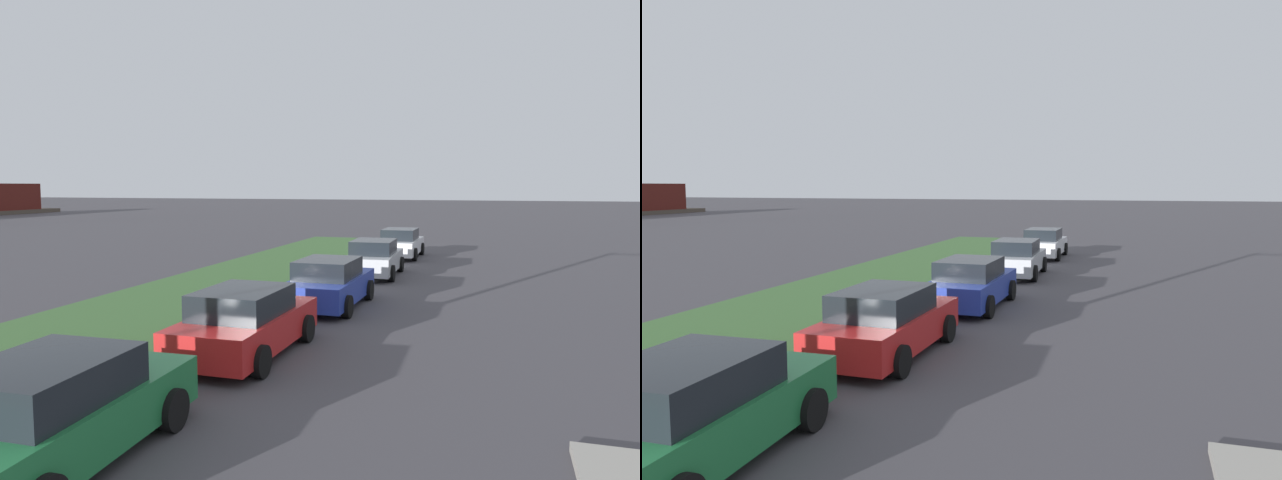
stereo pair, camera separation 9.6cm
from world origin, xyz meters
The scene contains 5 objects.
parked_car_green centered at (7.55, 3.54, 0.72)m, with size 4.35×2.12×1.47m.
parked_car_red centered at (12.90, 3.27, 0.72)m, with size 4.31×2.04×1.47m.
parked_car_blue centered at (18.26, 2.96, 0.72)m, with size 4.31×2.04×1.47m.
parked_car_silver centered at (24.65, 2.94, 0.72)m, with size 4.36×2.14×1.47m.
parked_car_white centered at (31.06, 2.92, 0.72)m, with size 4.31×2.03×1.47m.
Camera 2 is at (1.61, -2.00, 3.65)m, focal length 32.86 mm.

